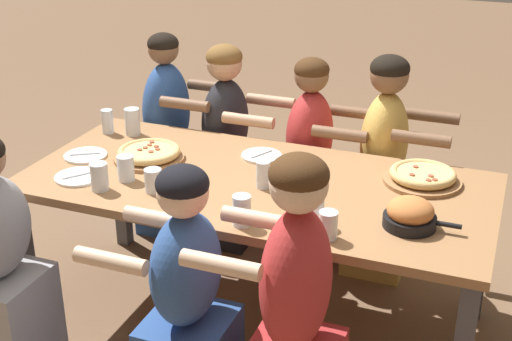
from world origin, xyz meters
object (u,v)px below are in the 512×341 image
(drinking_glass_a, at_px, (107,122))
(diner_far_midright, at_px, (382,175))
(skillet_bowl, at_px, (410,215))
(empty_plate_c, at_px, (261,156))
(diner_far_center, at_px, (309,170))
(diner_near_center, at_px, (187,312))
(diner_near_midright, at_px, (294,325))
(drinking_glass_d, at_px, (133,123))
(drinking_glass_f, at_px, (316,211))
(diner_far_midleft, at_px, (227,154))
(diner_near_left, at_px, (0,270))
(drinking_glass_e, at_px, (153,182))
(drinking_glass_g, at_px, (328,225))
(empty_plate_a, at_px, (78,177))
(drinking_glass_i, at_px, (126,170))
(drinking_glass_c, at_px, (99,178))
(empty_plate_b, at_px, (85,155))
(pizza_board_second, at_px, (149,154))
(drinking_glass_b, at_px, (242,212))
(diner_far_left, at_px, (169,145))
(pizza_board_main, at_px, (423,176))
(drinking_glass_h, at_px, (263,176))

(drinking_glass_a, bearing_deg, diner_far_midright, 17.40)
(skillet_bowl, distance_m, empty_plate_c, 0.91)
(diner_far_center, xyz_separation_m, diner_near_center, (-0.04, -1.42, -0.01))
(empty_plate_c, distance_m, diner_near_midright, 1.11)
(diner_far_center, height_order, diner_near_center, diner_far_center)
(drinking_glass_d, relative_size, drinking_glass_f, 1.10)
(skillet_bowl, distance_m, drinking_glass_a, 1.72)
(diner_far_midleft, relative_size, diner_near_left, 1.06)
(drinking_glass_e, relative_size, drinking_glass_g, 0.94)
(empty_plate_a, bearing_deg, drinking_glass_i, 15.69)
(diner_near_left, bearing_deg, drinking_glass_c, -36.44)
(empty_plate_b, bearing_deg, pizza_board_second, 15.02)
(drinking_glass_d, bearing_deg, diner_near_left, -93.90)
(drinking_glass_b, distance_m, diner_near_midright, 0.50)
(diner_near_left, bearing_deg, empty_plate_c, -39.37)
(drinking_glass_g, height_order, diner_far_center, diner_far_center)
(drinking_glass_f, bearing_deg, drinking_glass_i, 174.17)
(pizza_board_second, height_order, empty_plate_c, pizza_board_second)
(diner_far_left, bearing_deg, pizza_board_second, 20.95)
(skillet_bowl, height_order, drinking_glass_c, drinking_glass_c)
(empty_plate_a, distance_m, drinking_glass_f, 1.13)
(skillet_bowl, height_order, drinking_glass_e, skillet_bowl)
(drinking_glass_a, bearing_deg, drinking_glass_g, -25.66)
(drinking_glass_e, height_order, diner_near_left, diner_near_left)
(drinking_glass_a, distance_m, drinking_glass_e, 0.78)
(pizza_board_second, height_order, drinking_glass_d, drinking_glass_d)
(pizza_board_main, xyz_separation_m, skillet_bowl, (0.02, -0.43, 0.02))
(pizza_board_main, distance_m, drinking_glass_f, 0.64)
(empty_plate_c, xyz_separation_m, diner_near_center, (0.07, -0.98, -0.25))
(drinking_glass_b, xyz_separation_m, drinking_glass_i, (-0.64, 0.20, -0.01))
(empty_plate_a, bearing_deg, diner_near_center, -30.38)
(pizza_board_main, bearing_deg, drinking_glass_h, -154.70)
(empty_plate_b, relative_size, drinking_glass_a, 1.62)
(drinking_glass_a, xyz_separation_m, drinking_glass_i, (0.40, -0.48, -0.01))
(skillet_bowl, relative_size, diner_far_left, 0.25)
(skillet_bowl, relative_size, drinking_glass_g, 2.71)
(empty_plate_a, relative_size, drinking_glass_b, 1.67)
(drinking_glass_a, height_order, diner_far_left, diner_far_left)
(skillet_bowl, relative_size, diner_near_center, 0.27)
(empty_plate_a, relative_size, drinking_glass_a, 1.66)
(drinking_glass_c, distance_m, drinking_glass_f, 0.97)
(pizza_board_second, bearing_deg, diner_near_midright, -37.23)
(diner_near_midright, distance_m, diner_near_left, 1.30)
(drinking_glass_d, bearing_deg, empty_plate_a, -85.21)
(drinking_glass_a, bearing_deg, drinking_glass_e, -43.66)
(empty_plate_b, distance_m, diner_far_midright, 1.52)
(drinking_glass_a, bearing_deg, diner_near_left, -86.27)
(skillet_bowl, distance_m, drinking_glass_g, 0.34)
(skillet_bowl, bearing_deg, empty_plate_b, 174.94)
(drinking_glass_d, height_order, diner_far_midright, diner_far_midright)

